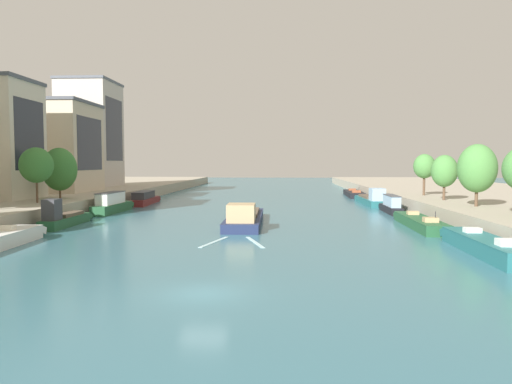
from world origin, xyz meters
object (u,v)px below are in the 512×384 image
Objects in this scene: moored_boat_right_far at (354,194)px; tree_right_second at (444,171)px; tree_left_midway at (36,165)px; moored_boat_right_gap_after at (485,245)px; barge_midriver at (245,217)px; moored_boat_left_lone at (144,199)px; moored_boat_right_end at (419,222)px; moored_boat_right_downstream at (371,199)px; moored_boat_left_midway at (112,204)px; moored_boat_left_second at (64,218)px; tree_right_distant at (424,166)px; tree_right_past_mid at (477,168)px; moored_boat_right_upstream at (391,205)px; tree_left_past_mid at (60,169)px.

tree_right_second is at bearing -80.21° from moored_boat_right_far.
moored_boat_right_gap_after is at bearing -23.21° from tree_left_midway.
moored_boat_left_lone is (-19.06, 25.53, 0.11)m from barge_midriver.
moored_boat_right_gap_after is at bearing -87.44° from moored_boat_right_end.
tree_left_midway is 52.19m from tree_right_second.
moored_boat_right_downstream is (38.45, 1.61, -0.06)m from moored_boat_left_lone.
tree_right_second is (45.36, -1.36, 4.71)m from moored_boat_left_midway.
moored_boat_left_midway is 0.71× the size of moored_boat_right_far.
moored_boat_right_gap_after is 15.10m from moored_boat_right_end.
moored_boat_left_second reaches higher than barge_midriver.
tree_right_second is (6.48, 11.66, 5.36)m from moored_boat_right_end.
tree_right_distant reaches higher than moored_boat_left_midway.
tree_right_past_mid reaches higher than moored_boat_left_lone.
moored_boat_left_lone is 1.83× the size of tree_right_past_mid.
moored_boat_left_second is at bearing -142.62° from moored_boat_right_downstream.
tree_right_distant reaches higher than moored_boat_right_upstream.
moored_boat_right_upstream is (39.38, 16.52, 0.12)m from moored_boat_left_second.
tree_left_past_mid is (-45.78, 11.84, 5.56)m from moored_boat_right_end.
moored_boat_left_lone is 2.16× the size of tree_right_second.
moored_boat_right_downstream is at bearing 2.39° from moored_boat_left_lone.
moored_boat_right_upstream is 1.43× the size of tree_right_past_mid.
moored_boat_right_downstream is 2.56× the size of tree_right_distant.
moored_boat_right_upstream is (19.61, 13.74, 0.23)m from barge_midriver.
moored_boat_right_downstream is at bearing 130.73° from tree_right_distant.
tree_left_past_mid is (-6.91, -1.18, 4.91)m from moored_boat_left_midway.
tree_right_distant is (51.82, 16.33, -0.24)m from tree_left_midway.
tree_left_midway reaches higher than moored_boat_right_downstream.
moored_boat_right_upstream is (39.24, 2.01, -0.17)m from moored_boat_left_midway.
moored_boat_right_end is at bearing -3.83° from barge_midriver.
barge_midriver is at bearing -142.77° from tree_right_distant.
moored_boat_left_lone is 1.28× the size of moored_boat_right_upstream.
moored_boat_left_midway is at bearing 52.98° from tree_left_midway.
moored_boat_right_downstream is at bearing 37.38° from moored_boat_left_second.
moored_boat_right_far is 63.25m from tree_left_midway.
tree_right_second is at bearing 16.12° from moored_boat_left_second.
tree_left_past_mid is at bearing -170.34° from moored_boat_left_midway.
moored_boat_right_upstream is at bearing 22.76° from moored_boat_left_second.
tree_right_distant reaches higher than moored_boat_right_end.
moored_boat_right_far is 2.60× the size of tree_right_distant.
moored_boat_right_downstream is 0.98× the size of moored_boat_right_far.
moored_boat_right_far is at bearing 89.79° from moored_boat_right_end.
moored_boat_left_lone is 1.84× the size of tree_left_past_mid.
tree_left_midway is 0.97× the size of tree_right_past_mid.
tree_left_past_mid is 0.99× the size of tree_right_past_mid.
tree_left_past_mid is at bearing -116.52° from moored_boat_left_lone.
tree_right_second is 9.29m from tree_right_distant.
tree_right_second is at bearing 93.24° from tree_right_past_mid.
barge_midriver reaches higher than moored_boat_right_gap_after.
moored_boat_right_upstream is (38.67, -11.79, 0.12)m from moored_boat_left_lone.
moored_boat_left_midway is 13.82m from moored_boat_left_lone.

